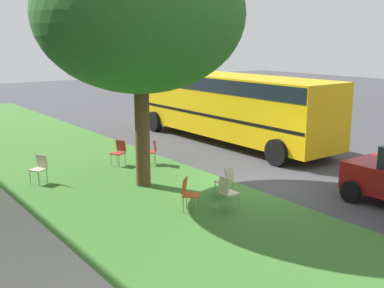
# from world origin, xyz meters

# --- Properties ---
(ground) EXTENTS (80.00, 80.00, 0.00)m
(ground) POSITION_xyz_m (0.00, 0.00, 0.00)
(ground) COLOR #424247
(grass_verge) EXTENTS (48.00, 6.00, 0.01)m
(grass_verge) POSITION_xyz_m (0.00, 3.20, 0.00)
(grass_verge) COLOR #3D752D
(grass_verge) RESTS_ON ground
(street_tree) EXTENTS (6.01, 6.01, 7.24)m
(street_tree) POSITION_xyz_m (2.15, 2.60, 5.00)
(street_tree) COLOR brown
(street_tree) RESTS_ON ground
(chair_0) EXTENTS (0.52, 0.51, 0.88)m
(chair_0) POSITION_xyz_m (-0.20, 1.31, 0.52)
(chair_0) COLOR beige
(chair_0) RESTS_ON ground
(chair_1) EXTENTS (0.59, 0.59, 0.88)m
(chair_1) POSITION_xyz_m (-0.49, 2.84, 0.52)
(chair_1) COLOR #C64C1E
(chair_1) RESTS_ON ground
(chair_2) EXTENTS (0.44, 0.44, 0.88)m
(chair_2) POSITION_xyz_m (-1.01, 1.97, 0.52)
(chair_2) COLOR beige
(chair_2) RESTS_ON ground
(chair_3) EXTENTS (0.55, 0.55, 0.88)m
(chair_3) POSITION_xyz_m (4.66, 2.08, 0.52)
(chair_3) COLOR #B7332D
(chair_3) RESTS_ON ground
(chair_4) EXTENTS (0.58, 0.58, 0.88)m
(chair_4) POSITION_xyz_m (4.11, 1.07, 0.52)
(chair_4) COLOR #B7332D
(chair_4) RESTS_ON ground
(chair_5) EXTENTS (0.55, 0.56, 0.88)m
(chair_5) POSITION_xyz_m (4.22, 5.06, 0.52)
(chair_5) COLOR beige
(chair_5) RESTS_ON ground
(school_bus) EXTENTS (10.40, 2.80, 2.88)m
(school_bus) POSITION_xyz_m (5.27, -3.56, 1.76)
(school_bus) COLOR yellow
(school_bus) RESTS_ON ground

